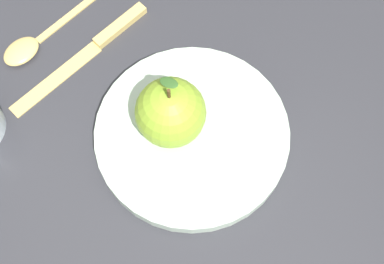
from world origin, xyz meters
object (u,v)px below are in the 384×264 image
(knife, at_px, (93,48))
(spoon, at_px, (34,42))
(apple, at_px, (174,112))
(dinner_plate, at_px, (192,135))

(knife, relative_size, spoon, 1.15)
(apple, distance_m, spoon, 0.22)
(dinner_plate, distance_m, apple, 0.05)
(knife, xyz_separation_m, spoon, (0.01, 0.07, 0.00))
(knife, distance_m, spoon, 0.07)
(dinner_plate, height_order, apple, apple)
(dinner_plate, height_order, spoon, dinner_plate)
(dinner_plate, distance_m, knife, 0.17)
(dinner_plate, height_order, knife, dinner_plate)
(apple, relative_size, knife, 0.58)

